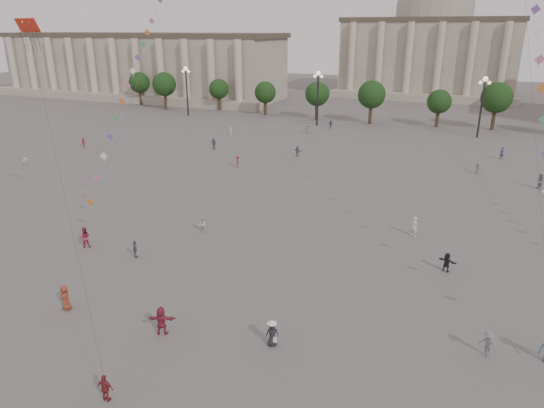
% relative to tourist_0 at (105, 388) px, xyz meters
% --- Properties ---
extents(ground, '(360.00, 360.00, 0.00)m').
position_rel_tourist_0_xyz_m(ground, '(2.13, 7.57, -0.80)').
color(ground, '#5C5A57').
rests_on(ground, ground).
extents(hall_west, '(84.00, 26.22, 17.20)m').
position_rel_tourist_0_xyz_m(hall_west, '(-72.87, 101.46, 7.62)').
color(hall_west, gray).
rests_on(hall_west, ground).
extents(hall_central, '(48.30, 34.30, 35.50)m').
position_rel_tourist_0_xyz_m(hall_central, '(2.13, 136.79, 13.43)').
color(hall_central, gray).
rests_on(hall_central, ground).
extents(tree_row, '(137.12, 5.12, 8.00)m').
position_rel_tourist_0_xyz_m(tree_row, '(2.13, 85.57, 4.59)').
color(tree_row, '#322719').
rests_on(tree_row, ground).
extents(lamp_post_far_west, '(2.00, 0.90, 10.65)m').
position_rel_tourist_0_xyz_m(lamp_post_far_west, '(-42.87, 77.57, 6.55)').
color(lamp_post_far_west, '#262628').
rests_on(lamp_post_far_west, ground).
extents(lamp_post_mid_west, '(2.00, 0.90, 10.65)m').
position_rel_tourist_0_xyz_m(lamp_post_mid_west, '(-12.87, 77.57, 6.55)').
color(lamp_post_mid_west, '#262628').
rests_on(lamp_post_mid_west, ground).
extents(lamp_post_mid_east, '(2.00, 0.90, 10.65)m').
position_rel_tourist_0_xyz_m(lamp_post_mid_east, '(17.13, 77.57, 6.55)').
color(lamp_post_mid_east, '#262628').
rests_on(lamp_post_mid_east, ground).
extents(person_crowd_0, '(1.00, 0.81, 1.59)m').
position_rel_tourist_0_xyz_m(person_crowd_0, '(-9.45, 75.57, -0.01)').
color(person_crowd_0, '#324C72').
rests_on(person_crowd_0, ground).
extents(person_crowd_1, '(1.12, 1.18, 1.93)m').
position_rel_tourist_0_xyz_m(person_crowd_1, '(-41.71, 32.52, 0.16)').
color(person_crowd_1, silver).
rests_on(person_crowd_1, ground).
extents(person_crowd_2, '(1.00, 1.18, 1.59)m').
position_rel_tourist_0_xyz_m(person_crowd_2, '(-42.47, 44.69, -0.01)').
color(person_crowd_2, maroon).
rests_on(person_crowd_2, ground).
extents(person_crowd_3, '(1.56, 0.96, 1.61)m').
position_rel_tourist_0_xyz_m(person_crowd_3, '(15.48, 22.00, -0.00)').
color(person_crowd_3, black).
rests_on(person_crowd_3, ground).
extents(person_crowd_4, '(1.27, 1.68, 1.77)m').
position_rel_tourist_0_xyz_m(person_crowd_4, '(-12.13, 69.30, 0.08)').
color(person_crowd_4, beige).
rests_on(person_crowd_4, ground).
extents(person_crowd_6, '(1.26, 1.04, 1.70)m').
position_rel_tourist_0_xyz_m(person_crowd_6, '(18.45, 11.59, 0.05)').
color(person_crowd_6, slate).
rests_on(person_crowd_6, ground).
extents(person_crowd_7, '(1.41, 1.24, 1.55)m').
position_rel_tourist_0_xyz_m(person_crowd_7, '(17.48, 53.14, -0.03)').
color(person_crowd_7, '#BAB9B5').
rests_on(person_crowd_7, ground).
extents(person_crowd_10, '(0.46, 0.60, 1.48)m').
position_rel_tourist_0_xyz_m(person_crowd_10, '(-24.63, 62.72, -0.06)').
color(person_crowd_10, white).
rests_on(person_crowd_10, ground).
extents(person_crowd_12, '(1.51, 0.96, 1.56)m').
position_rel_tourist_0_xyz_m(person_crowd_12, '(-8.11, 52.60, -0.03)').
color(person_crowd_12, '#5C5D61').
rests_on(person_crowd_12, ground).
extents(person_crowd_13, '(0.84, 0.80, 1.94)m').
position_rel_tourist_0_xyz_m(person_crowd_13, '(12.19, 28.24, 0.16)').
color(person_crowd_13, silver).
rests_on(person_crowd_13, ground).
extents(person_crowd_16, '(1.14, 0.67, 1.82)m').
position_rel_tourist_0_xyz_m(person_crowd_16, '(-22.21, 51.83, 0.11)').
color(person_crowd_16, '#57575C').
rests_on(person_crowd_16, ground).
extents(person_crowd_17, '(1.04, 1.24, 1.66)m').
position_rel_tourist_0_xyz_m(person_crowd_17, '(-13.79, 43.59, 0.03)').
color(person_crowd_17, maroon).
rests_on(person_crowd_17, ground).
extents(person_crowd_18, '(0.93, 0.85, 1.54)m').
position_rel_tourist_0_xyz_m(person_crowd_18, '(-6.67, 21.47, -0.03)').
color(person_crowd_18, silver).
rests_on(person_crowd_18, ground).
extents(person_crowd_19, '(0.79, 0.73, 1.81)m').
position_rel_tourist_0_xyz_m(person_crowd_19, '(20.64, 62.61, 0.10)').
color(person_crowd_19, navy).
rests_on(person_crowd_19, ground).
extents(person_crowd_20, '(1.08, 0.92, 1.87)m').
position_rel_tourist_0_xyz_m(person_crowd_20, '(-8.56, 6.03, 0.13)').
color(person_crowd_20, brown).
rests_on(person_crowd_20, ground).
extents(person_crowd_21, '(1.15, 1.20, 1.95)m').
position_rel_tourist_0_xyz_m(person_crowd_21, '(24.48, 48.55, 0.17)').
color(person_crowd_21, slate).
rests_on(person_crowd_21, ground).
extents(tourist_0, '(0.98, 0.49, 1.61)m').
position_rel_tourist_0_xyz_m(tourist_0, '(0.00, 0.00, 0.00)').
color(tourist_0, maroon).
rests_on(tourist_0, ground).
extents(tourist_2, '(1.87, 1.15, 1.92)m').
position_rel_tourist_0_xyz_m(tourist_2, '(-0.74, 6.14, 0.16)').
color(tourist_2, maroon).
rests_on(tourist_2, ground).
extents(tourist_3, '(0.94, 0.89, 1.57)m').
position_rel_tourist_0_xyz_m(tourist_3, '(-9.17, 14.48, -0.02)').
color(tourist_3, '#5D5D61').
rests_on(tourist_3, ground).
extents(kite_flyer_0, '(1.17, 1.12, 1.91)m').
position_rel_tourist_0_xyz_m(kite_flyer_0, '(-14.63, 14.54, 0.15)').
color(kite_flyer_0, '#9E2B3F').
rests_on(kite_flyer_0, ground).
extents(hat_person, '(0.95, 0.85, 1.69)m').
position_rel_tourist_0_xyz_m(hat_person, '(6.23, 7.70, 0.06)').
color(hat_person, black).
rests_on(hat_person, ground).
extents(dragon_kite, '(9.20, 7.08, 27.05)m').
position_rel_tourist_0_xyz_m(dragon_kite, '(-15.89, 13.24, 16.91)').
color(dragon_kite, red).
rests_on(dragon_kite, ground).
extents(kite_train_west, '(14.29, 46.39, 61.18)m').
position_rel_tourist_0_xyz_m(kite_train_west, '(-21.89, 39.32, 20.30)').
color(kite_train_west, '#3F3F3F').
rests_on(kite_train_west, ground).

